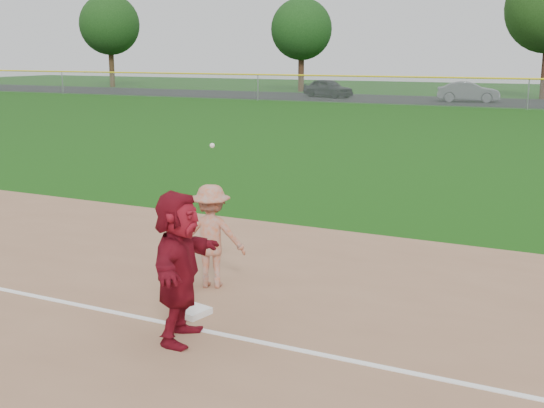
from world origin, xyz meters
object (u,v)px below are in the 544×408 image
at_px(car_mid, 468,92).
at_px(base_runner, 179,267).
at_px(first_base, 192,311).
at_px(car_left, 328,88).

bearing_deg(car_mid, base_runner, 174.37).
relative_size(first_base, car_mid, 0.09).
distance_m(first_base, base_runner, 1.28).
distance_m(first_base, car_mid, 45.94).
relative_size(first_base, base_runner, 0.21).
relative_size(car_left, car_mid, 0.97).
height_order(car_left, car_mid, car_left).
xyz_separation_m(first_base, base_runner, (0.33, -0.79, 0.94)).
height_order(first_base, base_runner, base_runner).
bearing_deg(car_left, car_mid, -71.76).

